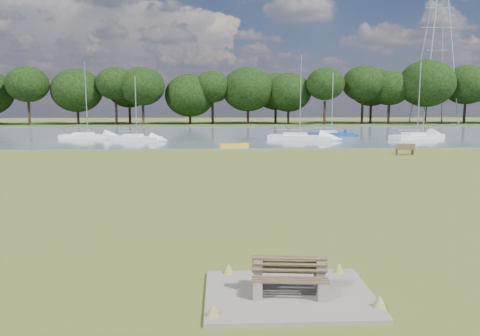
{
  "coord_description": "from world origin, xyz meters",
  "views": [
    {
      "loc": [
        -1.73,
        -25.14,
        4.9
      ],
      "look_at": [
        -0.7,
        -2.0,
        1.55
      ],
      "focal_mm": 35.0,
      "sensor_mm": 36.0,
      "label": 1
    }
  ],
  "objects_px": {
    "kayak": "(234,145)",
    "sailboat_4": "(136,137)",
    "bench_pair": "(289,277)",
    "sailboat_3": "(331,133)",
    "sailboat_6": "(299,136)",
    "riverbank_bench": "(405,149)",
    "pylon": "(439,25)",
    "sailboat_5": "(87,135)",
    "sailboat_2": "(417,135)"
  },
  "relations": [
    {
      "from": "bench_pair",
      "to": "sailboat_6",
      "type": "relative_size",
      "value": 0.19
    },
    {
      "from": "bench_pair",
      "to": "sailboat_2",
      "type": "bearing_deg",
      "value": 69.23
    },
    {
      "from": "kayak",
      "to": "sailboat_4",
      "type": "relative_size",
      "value": 0.42
    },
    {
      "from": "sailboat_6",
      "to": "bench_pair",
      "type": "bearing_deg",
      "value": -79.27
    },
    {
      "from": "kayak",
      "to": "sailboat_5",
      "type": "xyz_separation_m",
      "value": [
        -18.6,
        11.73,
        0.31
      ]
    },
    {
      "from": "sailboat_2",
      "to": "riverbank_bench",
      "type": "bearing_deg",
      "value": -140.02
    },
    {
      "from": "bench_pair",
      "to": "sailboat_3",
      "type": "bearing_deg",
      "value": 80.98
    },
    {
      "from": "sailboat_3",
      "to": "sailboat_6",
      "type": "height_order",
      "value": "sailboat_6"
    },
    {
      "from": "riverbank_bench",
      "to": "sailboat_4",
      "type": "height_order",
      "value": "sailboat_4"
    },
    {
      "from": "sailboat_6",
      "to": "riverbank_bench",
      "type": "bearing_deg",
      "value": -46.07
    },
    {
      "from": "sailboat_4",
      "to": "sailboat_6",
      "type": "relative_size",
      "value": 0.75
    },
    {
      "from": "bench_pair",
      "to": "kayak",
      "type": "bearing_deg",
      "value": 95.84
    },
    {
      "from": "pylon",
      "to": "riverbank_bench",
      "type": "bearing_deg",
      "value": -117.02
    },
    {
      "from": "riverbank_bench",
      "to": "kayak",
      "type": "height_order",
      "value": "riverbank_bench"
    },
    {
      "from": "riverbank_bench",
      "to": "sailboat_2",
      "type": "height_order",
      "value": "sailboat_2"
    },
    {
      "from": "sailboat_3",
      "to": "bench_pair",
      "type": "bearing_deg",
      "value": -105.99
    },
    {
      "from": "pylon",
      "to": "sailboat_6",
      "type": "distance_m",
      "value": 54.25
    },
    {
      "from": "bench_pair",
      "to": "sailboat_3",
      "type": "relative_size",
      "value": 0.23
    },
    {
      "from": "bench_pair",
      "to": "sailboat_2",
      "type": "distance_m",
      "value": 52.83
    },
    {
      "from": "kayak",
      "to": "sailboat_3",
      "type": "height_order",
      "value": "sailboat_3"
    },
    {
      "from": "riverbank_bench",
      "to": "sailboat_6",
      "type": "distance_m",
      "value": 17.64
    },
    {
      "from": "sailboat_6",
      "to": "sailboat_3",
      "type": "bearing_deg",
      "value": 65.21
    },
    {
      "from": "kayak",
      "to": "sailboat_3",
      "type": "xyz_separation_m",
      "value": [
        13.66,
        13.55,
        0.34
      ]
    },
    {
      "from": "kayak",
      "to": "sailboat_6",
      "type": "relative_size",
      "value": 0.31
    },
    {
      "from": "sailboat_3",
      "to": "sailboat_2",
      "type": "bearing_deg",
      "value": -25.56
    },
    {
      "from": "riverbank_bench",
      "to": "sailboat_4",
      "type": "bearing_deg",
      "value": 153.37
    },
    {
      "from": "sailboat_2",
      "to": "kayak",
      "type": "bearing_deg",
      "value": 177.05
    },
    {
      "from": "riverbank_bench",
      "to": "sailboat_3",
      "type": "relative_size",
      "value": 0.2
    },
    {
      "from": "kayak",
      "to": "sailboat_6",
      "type": "bearing_deg",
      "value": 24.53
    },
    {
      "from": "sailboat_3",
      "to": "sailboat_6",
      "type": "relative_size",
      "value": 0.82
    },
    {
      "from": "riverbank_bench",
      "to": "sailboat_3",
      "type": "bearing_deg",
      "value": 97.88
    },
    {
      "from": "bench_pair",
      "to": "pylon",
      "type": "relative_size",
      "value": 0.06
    },
    {
      "from": "bench_pair",
      "to": "sailboat_5",
      "type": "distance_m",
      "value": 53.4
    },
    {
      "from": "bench_pair",
      "to": "sailboat_2",
      "type": "relative_size",
      "value": 0.2
    },
    {
      "from": "sailboat_4",
      "to": "bench_pair",
      "type": "bearing_deg",
      "value": -56.96
    },
    {
      "from": "kayak",
      "to": "sailboat_4",
      "type": "height_order",
      "value": "sailboat_4"
    },
    {
      "from": "kayak",
      "to": "sailboat_2",
      "type": "height_order",
      "value": "sailboat_2"
    },
    {
      "from": "bench_pair",
      "to": "sailboat_4",
      "type": "distance_m",
      "value": 47.47
    },
    {
      "from": "riverbank_bench",
      "to": "sailboat_2",
      "type": "bearing_deg",
      "value": 67.34
    },
    {
      "from": "kayak",
      "to": "sailboat_3",
      "type": "bearing_deg",
      "value": 24.37
    },
    {
      "from": "sailboat_2",
      "to": "sailboat_3",
      "type": "bearing_deg",
      "value": 131.85
    },
    {
      "from": "riverbank_bench",
      "to": "sailboat_6",
      "type": "relative_size",
      "value": 0.16
    },
    {
      "from": "pylon",
      "to": "sailboat_2",
      "type": "xyz_separation_m",
      "value": [
        -19.06,
        -36.66,
        -19.32
      ]
    },
    {
      "from": "sailboat_3",
      "to": "sailboat_5",
      "type": "distance_m",
      "value": 32.31
    },
    {
      "from": "sailboat_2",
      "to": "sailboat_5",
      "type": "relative_size",
      "value": 0.99
    },
    {
      "from": "bench_pair",
      "to": "riverbank_bench",
      "type": "height_order",
      "value": "bench_pair"
    },
    {
      "from": "sailboat_5",
      "to": "sailboat_3",
      "type": "bearing_deg",
      "value": 7.98
    },
    {
      "from": "bench_pair",
      "to": "sailboat_5",
      "type": "bearing_deg",
      "value": 116.15
    },
    {
      "from": "sailboat_3",
      "to": "sailboat_5",
      "type": "relative_size",
      "value": 0.88
    },
    {
      "from": "bench_pair",
      "to": "riverbank_bench",
      "type": "xyz_separation_m",
      "value": [
        15.17,
        30.42,
        0.0
      ]
    }
  ]
}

